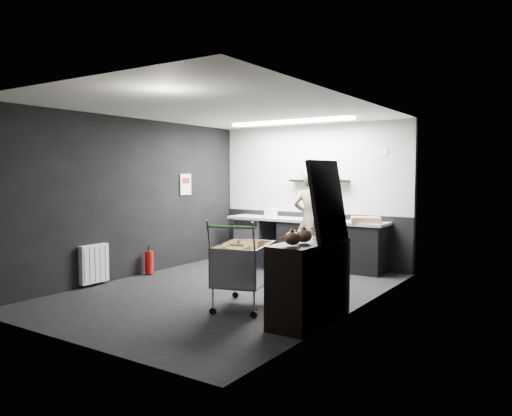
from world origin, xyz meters
The scene contains 22 objects.
floor centered at (0.00, 0.00, 0.00)m, with size 5.50×5.50×0.00m, color black.
ceiling centered at (0.00, 0.00, 2.70)m, with size 5.50×5.50×0.00m, color white.
wall_back centered at (0.00, 2.75, 1.35)m, with size 5.50×5.50×0.00m, color black.
wall_front centered at (0.00, -2.75, 1.35)m, with size 5.50×5.50×0.00m, color black.
wall_left centered at (-2.00, 0.00, 1.35)m, with size 5.50×5.50×0.00m, color black.
wall_right centered at (2.00, 0.00, 1.35)m, with size 5.50×5.50×0.00m, color black.
kitchen_wall_panel centered at (0.00, 2.73, 1.85)m, with size 3.95×0.02×1.70m, color beige.
dado_panel centered at (0.00, 2.73, 0.50)m, with size 3.95×0.02×1.00m, color black.
floating_shelf centered at (0.20, 2.62, 1.62)m, with size 1.20×0.22×0.04m, color black.
wall_clock centered at (1.40, 2.72, 2.15)m, with size 0.20×0.20×0.03m, color white.
poster centered at (-1.98, 1.30, 1.55)m, with size 0.02×0.30×0.40m, color white.
poster_red_band centered at (-1.98, 1.30, 1.62)m, with size 0.01×0.22×0.10m, color red.
radiator centered at (-1.94, -0.90, 0.35)m, with size 0.10×0.50×0.60m, color white.
ceiling_strip centered at (0.00, 1.85, 2.67)m, with size 2.40×0.20×0.04m, color white.
prep_counter centered at (0.14, 2.42, 0.46)m, with size 3.20×0.61×0.90m.
person centered at (0.38, 1.97, 0.92)m, with size 0.67×0.44×1.84m, color #C1B799.
shopping_cart centered at (0.73, -0.63, 0.54)m, with size 0.89×1.20×1.13m.
sideboard centered at (1.75, -0.68, 0.61)m, with size 0.55×1.28×1.91m.
fire_extinguisher centered at (-1.85, 0.19, 0.23)m, with size 0.15×0.15×0.48m.
cardboard_box centered at (1.24, 2.37, 0.95)m, with size 0.50×0.38×0.10m, color #A68358.
pink_tub centered at (0.18, 2.42, 1.01)m, with size 0.22×0.22×0.22m, color silver.
white_container centered at (-0.72, 2.37, 0.99)m, with size 0.20×0.16×0.18m, color white.
Camera 1 is at (4.43, -5.92, 1.76)m, focal length 35.00 mm.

